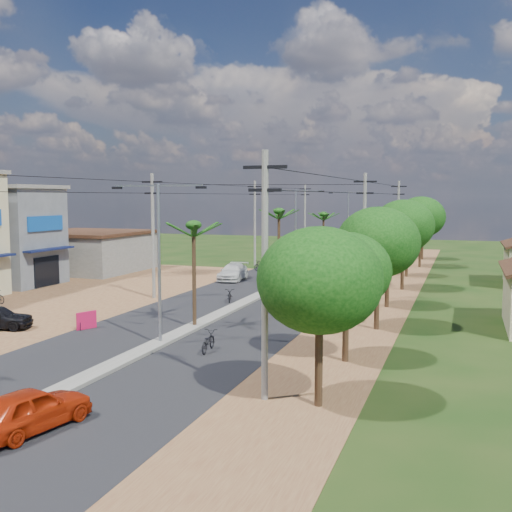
# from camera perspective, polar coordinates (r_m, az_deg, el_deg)

# --- Properties ---
(ground) EXTENTS (160.00, 160.00, 0.00)m
(ground) POSITION_cam_1_polar(r_m,az_deg,el_deg) (30.56, -9.09, -8.34)
(ground) COLOR black
(ground) RESTS_ON ground
(road) EXTENTS (12.00, 110.00, 0.04)m
(road) POSITION_cam_1_polar(r_m,az_deg,el_deg) (44.04, 0.25, -3.91)
(road) COLOR black
(road) RESTS_ON ground
(median) EXTENTS (1.00, 90.00, 0.18)m
(median) POSITION_cam_1_polar(r_m,az_deg,el_deg) (46.84, 1.45, -3.25)
(median) COLOR #605E56
(median) RESTS_ON ground
(dirt_lot_west) EXTENTS (18.00, 46.00, 0.04)m
(dirt_lot_west) POSITION_cam_1_polar(r_m,az_deg,el_deg) (45.44, -21.05, -4.00)
(dirt_lot_west) COLOR brown
(dirt_lot_west) RESTS_ON ground
(dirt_shoulder_east) EXTENTS (5.00, 90.00, 0.03)m
(dirt_shoulder_east) POSITION_cam_1_polar(r_m,az_deg,el_deg) (42.08, 11.29, -4.48)
(dirt_shoulder_east) COLOR brown
(dirt_shoulder_east) RESTS_ON ground
(shophouse_grey) EXTENTS (9.00, 6.40, 8.30)m
(shophouse_grey) POSITION_cam_1_polar(r_m,az_deg,el_deg) (54.06, -22.74, 1.85)
(shophouse_grey) COLOR #505358
(shophouse_grey) RESTS_ON ground
(low_shed) EXTENTS (10.40, 10.40, 3.95)m
(low_shed) POSITION_cam_1_polar(r_m,az_deg,el_deg) (61.42, -15.73, 0.44)
(low_shed) COLOR #605E56
(low_shed) RESTS_ON ground
(tree_east_a) EXTENTS (4.40, 4.40, 6.37)m
(tree_east_a) POSITION_cam_1_polar(r_m,az_deg,el_deg) (20.78, 6.09, -2.33)
(tree_east_a) COLOR black
(tree_east_a) RESTS_ON ground
(tree_east_b) EXTENTS (4.00, 4.00, 5.83)m
(tree_east_b) POSITION_cam_1_polar(r_m,az_deg,el_deg) (26.69, 8.62, -1.39)
(tree_east_b) COLOR black
(tree_east_b) RESTS_ON ground
(tree_east_c) EXTENTS (4.60, 4.60, 6.83)m
(tree_east_c) POSITION_cam_1_polar(r_m,az_deg,el_deg) (33.44, 11.55, 1.27)
(tree_east_c) COLOR black
(tree_east_c) RESTS_ON ground
(tree_east_d) EXTENTS (4.20, 4.20, 6.13)m
(tree_east_d) POSITION_cam_1_polar(r_m,az_deg,el_deg) (40.44, 12.47, 1.26)
(tree_east_d) COLOR black
(tree_east_d) RESTS_ON ground
(tree_east_e) EXTENTS (4.80, 4.80, 7.14)m
(tree_east_e) POSITION_cam_1_polar(r_m,az_deg,el_deg) (48.31, 13.87, 2.82)
(tree_east_e) COLOR black
(tree_east_e) RESTS_ON ground
(tree_east_f) EXTENTS (3.80, 3.80, 5.52)m
(tree_east_f) POSITION_cam_1_polar(r_m,az_deg,el_deg) (56.37, 14.22, 1.98)
(tree_east_f) COLOR black
(tree_east_f) RESTS_ON ground
(tree_east_g) EXTENTS (5.00, 5.00, 7.38)m
(tree_east_g) POSITION_cam_1_polar(r_m,az_deg,el_deg) (64.22, 15.43, 3.59)
(tree_east_g) COLOR black
(tree_east_g) RESTS_ON ground
(tree_east_h) EXTENTS (4.40, 4.40, 6.52)m
(tree_east_h) POSITION_cam_1_polar(r_m,az_deg,el_deg) (72.24, 15.62, 3.32)
(tree_east_h) COLOR black
(tree_east_h) RESTS_ON ground
(palm_median_near) EXTENTS (2.00, 2.00, 6.15)m
(palm_median_near) POSITION_cam_1_polar(r_m,az_deg,el_deg) (33.27, -5.96, 2.50)
(palm_median_near) COLOR black
(palm_median_near) RESTS_ON ground
(palm_median_mid) EXTENTS (2.00, 2.00, 6.55)m
(palm_median_mid) POSITION_cam_1_polar(r_m,az_deg,el_deg) (48.20, 2.20, 3.94)
(palm_median_mid) COLOR black
(palm_median_mid) RESTS_ON ground
(palm_median_far) EXTENTS (2.00, 2.00, 5.85)m
(palm_median_far) POSITION_cam_1_polar(r_m,az_deg,el_deg) (63.68, 6.45, 3.77)
(palm_median_far) COLOR black
(palm_median_far) RESTS_ON ground
(streetlight_near) EXTENTS (5.10, 0.18, 8.00)m
(streetlight_near) POSITION_cam_1_polar(r_m,az_deg,el_deg) (29.77, -9.23, 0.63)
(streetlight_near) COLOR gray
(streetlight_near) RESTS_ON ground
(streetlight_mid) EXTENTS (5.10, 0.18, 8.00)m
(streetlight_mid) POSITION_cam_1_polar(r_m,az_deg,el_deg) (53.04, 3.79, 2.89)
(streetlight_mid) COLOR gray
(streetlight_mid) RESTS_ON ground
(streetlight_far) EXTENTS (5.10, 0.18, 8.00)m
(streetlight_far) POSITION_cam_1_polar(r_m,az_deg,el_deg) (77.39, 8.77, 3.72)
(streetlight_far) COLOR gray
(streetlight_far) RESTS_ON ground
(utility_pole_w_b) EXTENTS (1.60, 0.24, 9.00)m
(utility_pole_w_b) POSITION_cam_1_polar(r_m,az_deg,el_deg) (43.62, -9.78, 2.18)
(utility_pole_w_b) COLOR #605E56
(utility_pole_w_b) RESTS_ON ground
(utility_pole_w_c) EXTENTS (1.60, 0.24, 9.00)m
(utility_pole_w_c) POSITION_cam_1_polar(r_m,az_deg,el_deg) (63.72, -0.11, 3.35)
(utility_pole_w_c) COLOR #605E56
(utility_pole_w_c) RESTS_ON ground
(utility_pole_w_d) EXTENTS (1.60, 0.24, 9.00)m
(utility_pole_w_d) POSITION_cam_1_polar(r_m,az_deg,el_deg) (83.80, 4.68, 3.90)
(utility_pole_w_d) COLOR #605E56
(utility_pole_w_d) RESTS_ON ground
(utility_pole_e_a) EXTENTS (1.60, 0.24, 9.00)m
(utility_pole_e_a) POSITION_cam_1_polar(r_m,az_deg,el_deg) (21.29, 0.85, -1.38)
(utility_pole_e_a) COLOR #605E56
(utility_pole_e_a) RESTS_ON ground
(utility_pole_e_b) EXTENTS (1.60, 0.24, 9.00)m
(utility_pole_e_b) POSITION_cam_1_polar(r_m,az_deg,el_deg) (42.65, 10.27, 2.09)
(utility_pole_e_b) COLOR #605E56
(utility_pole_e_b) RESTS_ON ground
(utility_pole_e_c) EXTENTS (1.60, 0.24, 9.00)m
(utility_pole_e_c) POSITION_cam_1_polar(r_m,az_deg,el_deg) (64.44, 13.37, 3.22)
(utility_pole_e_c) COLOR #605E56
(utility_pole_e_c) RESTS_ON ground
(car_red_near) EXTENTS (2.45, 4.33, 1.39)m
(car_red_near) POSITION_cam_1_polar(r_m,az_deg,el_deg) (20.63, -20.67, -13.59)
(car_red_near) COLOR #992008
(car_red_near) RESTS_ON ground
(car_silver_mid) EXTENTS (2.09, 4.70, 1.50)m
(car_silver_mid) POSITION_cam_1_polar(r_m,az_deg,el_deg) (37.61, 4.89, -4.47)
(car_silver_mid) COLOR #ABAFB4
(car_silver_mid) RESTS_ON ground
(car_white_far) EXTENTS (2.51, 5.01, 1.40)m
(car_white_far) POSITION_cam_1_polar(r_m,az_deg,el_deg) (52.68, -2.20, -1.58)
(car_white_far) COLOR #B0B0AC
(car_white_far) RESTS_ON ground
(moto_rider_east) EXTENTS (0.86, 1.92, 0.97)m
(moto_rider_east) POSITION_cam_1_polar(r_m,az_deg,el_deg) (28.75, -4.59, -8.18)
(moto_rider_east) COLOR black
(moto_rider_east) RESTS_ON ground
(moto_rider_west_a) EXTENTS (1.25, 1.97, 0.98)m
(moto_rider_west_a) POSITION_cam_1_polar(r_m,az_deg,el_deg) (41.90, -2.51, -3.77)
(moto_rider_west_a) COLOR black
(moto_rider_west_a) RESTS_ON ground
(moto_rider_west_b) EXTENTS (1.10, 1.83, 1.06)m
(moto_rider_west_b) POSITION_cam_1_polar(r_m,az_deg,el_deg) (59.56, 0.40, -0.89)
(moto_rider_west_b) COLOR black
(moto_rider_west_b) RESTS_ON ground
(roadside_sign) EXTENTS (0.57, 1.16, 1.02)m
(roadside_sign) POSITION_cam_1_polar(r_m,az_deg,el_deg) (34.68, -15.84, -5.95)
(roadside_sign) COLOR #B4103E
(roadside_sign) RESTS_ON ground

